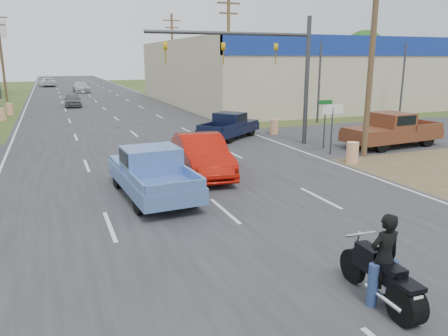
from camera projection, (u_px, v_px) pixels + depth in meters
name	position (u px, v px, depth m)	size (l,w,h in m)	color
main_road	(104.00, 109.00, 42.82)	(15.00, 180.00, 0.02)	#2D2D30
cross_road	(155.00, 151.00, 22.98)	(120.00, 10.00, 0.02)	#2D2D30
dirt_verge	(434.00, 167.00, 19.70)	(8.00, 18.00, 0.01)	brown
big_box_store	(371.00, 71.00, 53.39)	(50.00, 28.10, 6.60)	#B7A88C
utility_pole_1	(372.00, 46.00, 20.58)	(2.00, 0.28, 10.00)	#4C3823
utility_pole_2	(228.00, 52.00, 36.81)	(2.00, 0.28, 10.00)	#4C3823
utility_pole_3	(173.00, 54.00, 53.04)	(2.00, 0.28, 10.00)	#4C3823
utility_pole_6	(1.00, 54.00, 48.95)	(2.00, 0.28, 10.00)	#4C3823
tree_3	(364.00, 51.00, 88.03)	(8.40, 8.40, 10.40)	#422D19
tree_5	(206.00, 54.00, 101.71)	(7.98, 7.98, 9.88)	#422D19
barrel_0	(352.00, 153.00, 20.31)	(0.56, 0.56, 1.00)	orange
barrel_1	(274.00, 127.00, 28.12)	(0.56, 0.56, 1.00)	orange
barrel_2	(2.00, 115.00, 34.25)	(0.56, 0.56, 1.00)	orange
barrel_3	(10.00, 109.00, 37.97)	(0.56, 0.56, 1.00)	orange
lane_sign	(332.00, 117.00, 21.85)	(1.20, 0.08, 2.52)	#3F3F44
street_name_sign	(325.00, 119.00, 23.49)	(0.80, 0.08, 2.61)	#3F3F44
signal_mast	(264.00, 58.00, 23.00)	(9.12, 0.40, 7.00)	#3F3F44
red_convertible	(202.00, 155.00, 18.16)	(1.78, 5.10, 1.68)	#B11308
motorcycle	(385.00, 281.00, 8.50)	(0.74, 2.40, 1.22)	black
rider	(384.00, 262.00, 8.48)	(0.66, 0.43, 1.81)	black
blue_pickup	(151.00, 171.00, 15.37)	(2.36, 5.44, 1.77)	black
navy_pickup	(230.00, 125.00, 26.63)	(4.85, 4.40, 1.58)	black
brown_pickup	(390.00, 130.00, 24.01)	(5.87, 2.69, 1.89)	black
distant_car_grey	(73.00, 100.00, 44.25)	(1.59, 3.95, 1.35)	#5C5B61
distant_car_silver	(81.00, 87.00, 63.36)	(2.15, 5.28, 1.53)	silver
distant_car_white	(47.00, 82.00, 76.28)	(2.45, 5.31, 1.48)	silver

